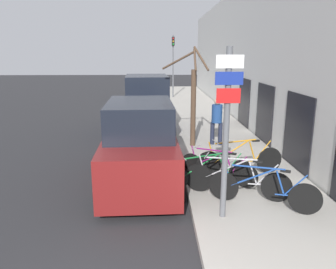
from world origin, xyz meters
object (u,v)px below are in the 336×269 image
Objects in this scene: pedestrian_near at (217,118)px; street_tree at (193,100)px; signpost at (226,129)px; traffic_light at (173,58)px; bicycle_4 at (239,160)px; bicycle_1 at (236,180)px; bicycle_3 at (217,168)px; parked_car_1 at (147,107)px; bicycle_2 at (209,173)px; parked_car_0 at (140,145)px; bicycle_0 at (263,190)px.

street_tree is (-0.88, -0.10, 0.66)m from pedestrian_near.
signpost is 18.75m from traffic_light.
bicycle_4 is at bearing -68.64° from pedestrian_near.
bicycle_3 is at bearing 37.23° from bicycle_1.
bicycle_3 is 0.36× the size of parked_car_1.
parked_car_0 is at bearing 44.65° from bicycle_2.
bicycle_3 is 0.51× the size of street_tree.
bicycle_4 is 6.20m from parked_car_1.
parked_car_1 is at bearing 154.87° from pedestrian_near.
bicycle_0 is 1.61m from bicycle_3.
bicycle_3 is at bearing 83.34° from signpost.
signpost is 1.99× the size of pedestrian_near.
bicycle_3 is 3.59m from pedestrian_near.
pedestrian_near is at bearing -86.06° from traffic_light.
bicycle_4 is 3.33m from street_tree.
bicycle_0 is 18.52m from traffic_light.
bicycle_0 is at bearing 23.18° from signpost.
bicycle_3 is (0.22, 1.84, -1.43)m from signpost.
bicycle_4 is 1.46× the size of pedestrian_near.
bicycle_2 is 0.50m from bicycle_3.
signpost is 1.89× the size of bicycle_3.
pedestrian_near is (2.55, 2.96, 0.12)m from parked_car_0.
parked_car_0 is at bearing -95.68° from traffic_light.
traffic_light is at bearing -15.89° from bicycle_2.
signpost is 2.35m from bicycle_3.
bicycle_0 is at bearing -38.70° from parked_car_0.
street_tree reaches higher than parked_car_0.
bicycle_4 reaches higher than bicycle_3.
pedestrian_near reaches higher than bicycle_4.
street_tree is at bearing 39.89° from bicycle_3.
bicycle_4 is 3.11m from pedestrian_near.
bicycle_3 is 1.06× the size of pedestrian_near.
bicycle_0 is 1.89m from bicycle_4.
traffic_light is at bearing 113.74° from pedestrian_near.
traffic_light reaches higher than bicycle_3.
signpost reaches higher than bicycle_1.
parked_car_1 is at bearing 87.98° from parked_car_0.
pedestrian_near is 1.10m from street_tree.
parked_car_0 is (-1.75, 2.38, -0.97)m from signpost.
signpost is at bearing -55.63° from parked_car_0.
bicycle_4 is 0.50× the size of parked_car_0.
parked_car_1 is (0.01, 5.50, 0.12)m from parked_car_0.
street_tree reaches higher than parked_car_1.
signpost is at bearing 166.43° from bicycle_2.
parked_car_0 is 2.93× the size of pedestrian_near.
traffic_light reaches higher than signpost.
bicycle_2 is 1.28× the size of bicycle_3.
street_tree reaches higher than bicycle_2.
street_tree reaches higher than bicycle_3.
street_tree is at bearing -153.85° from pedestrian_near.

